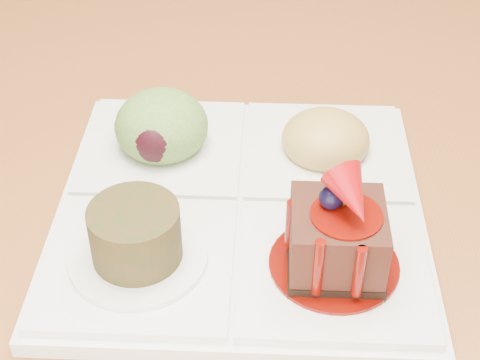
# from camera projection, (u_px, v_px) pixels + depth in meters

# --- Properties ---
(ground) EXTENTS (6.00, 6.00, 0.00)m
(ground) POSITION_uv_depth(u_px,v_px,m) (345.00, 348.00, 1.37)
(ground) COLOR #582D19
(dining_table) EXTENTS (1.00, 1.80, 0.75)m
(dining_table) POSITION_uv_depth(u_px,v_px,m) (394.00, 10.00, 0.93)
(dining_table) COLOR #A5612A
(dining_table) RESTS_ON ground
(sampler_plate) EXTENTS (0.28, 0.28, 0.10)m
(sampler_plate) POSITION_uv_depth(u_px,v_px,m) (238.00, 193.00, 0.52)
(sampler_plate) COLOR white
(sampler_plate) RESTS_ON dining_table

